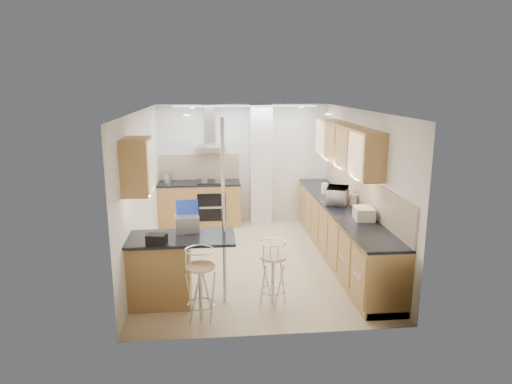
{
  "coord_description": "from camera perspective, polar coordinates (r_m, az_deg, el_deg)",
  "views": [
    {
      "loc": [
        -0.66,
        -7.25,
        2.91
      ],
      "look_at": [
        0.06,
        0.2,
        1.13
      ],
      "focal_mm": 32.0,
      "sensor_mm": 36.0,
      "label": 1
    }
  ],
  "objects": [
    {
      "name": "back_counter",
      "position": [
        9.67,
        -7.05,
        -1.43
      ],
      "size": [
        1.7,
        0.63,
        0.92
      ],
      "color": "#A47241",
      "rests_on": "ground"
    },
    {
      "name": "room_shell",
      "position": [
        7.81,
        1.83,
        3.26
      ],
      "size": [
        3.64,
        4.84,
        2.51
      ],
      "color": "white",
      "rests_on": "ground"
    },
    {
      "name": "laptop",
      "position": [
        6.3,
        -8.6,
        -3.96
      ],
      "size": [
        0.34,
        0.27,
        0.22
      ],
      "primitive_type": "cube",
      "rotation": [
        0.0,
        0.0,
        0.11
      ],
      "color": "#979A9F",
      "rests_on": "peninsula"
    },
    {
      "name": "right_counter",
      "position": [
        7.95,
        10.58,
        -4.82
      ],
      "size": [
        0.63,
        4.4,
        0.92
      ],
      "color": "#A47241",
      "rests_on": "ground"
    },
    {
      "name": "jar_a",
      "position": [
        8.59,
        8.57,
        0.46
      ],
      "size": [
        0.13,
        0.13,
        0.19
      ],
      "primitive_type": "cylinder",
      "rotation": [
        0.0,
        0.0,
        0.1
      ],
      "color": "white",
      "rests_on": "right_counter"
    },
    {
      "name": "bag",
      "position": [
        5.9,
        -12.32,
        -5.79
      ],
      "size": [
        0.27,
        0.21,
        0.13
      ],
      "primitive_type": "cube",
      "rotation": [
        0.0,
        0.0,
        -0.17
      ],
      "color": "black",
      "rests_on": "peninsula"
    },
    {
      "name": "microwave",
      "position": [
        7.88,
        10.15,
        -0.43
      ],
      "size": [
        0.51,
        0.6,
        0.28
      ],
      "primitive_type": "imported",
      "rotation": [
        0.0,
        0.0,
        1.21
      ],
      "color": "silver",
      "rests_on": "right_counter"
    },
    {
      "name": "peninsula",
      "position": [
        6.3,
        -9.43,
        -9.55
      ],
      "size": [
        1.47,
        0.72,
        0.94
      ],
      "color": "#A47241",
      "rests_on": "ground"
    },
    {
      "name": "bar_stool_near",
      "position": [
        5.82,
        -6.96,
        -11.44
      ],
      "size": [
        0.49,
        0.49,
        0.96
      ],
      "primitive_type": null,
      "rotation": [
        0.0,
        0.0,
        0.31
      ],
      "color": "tan",
      "rests_on": "ground"
    },
    {
      "name": "jar_c",
      "position": [
        7.86,
        12.08,
        -0.93
      ],
      "size": [
        0.15,
        0.15,
        0.18
      ],
      "primitive_type": "cylinder",
      "rotation": [
        0.0,
        0.0,
        -0.07
      ],
      "color": "#B0A88D",
      "rests_on": "right_counter"
    },
    {
      "name": "bar_stool_end",
      "position": [
        6.18,
        2.13,
        -10.09
      ],
      "size": [
        0.47,
        0.47,
        0.9
      ],
      "primitive_type": null,
      "rotation": [
        0.0,
        0.0,
        1.21
      ],
      "color": "tan",
      "rests_on": "ground"
    },
    {
      "name": "jar_d",
      "position": [
        7.3,
        12.73,
        -2.29
      ],
      "size": [
        0.11,
        0.11,
        0.13
      ],
      "primitive_type": "cylinder",
      "rotation": [
        0.0,
        0.0,
        -0.1
      ],
      "color": "silver",
      "rests_on": "right_counter"
    },
    {
      "name": "ground",
      "position": [
        7.84,
        -0.28,
        -8.44
      ],
      "size": [
        4.8,
        4.8,
        0.0
      ],
      "primitive_type": "plane",
      "color": "tan",
      "rests_on": "ground"
    },
    {
      "name": "jar_b",
      "position": [
        8.44,
        10.51,
        -0.03
      ],
      "size": [
        0.14,
        0.14,
        0.14
      ],
      "primitive_type": "cylinder",
      "rotation": [
        0.0,
        0.0,
        -0.37
      ],
      "color": "white",
      "rests_on": "right_counter"
    },
    {
      "name": "bread_bin",
      "position": [
        7.04,
        13.34,
        -2.64
      ],
      "size": [
        0.31,
        0.38,
        0.18
      ],
      "primitive_type": "cube",
      "rotation": [
        0.0,
        0.0,
        -0.1
      ],
      "color": "white",
      "rests_on": "right_counter"
    },
    {
      "name": "kettle",
      "position": [
        9.57,
        -10.99,
        1.72
      ],
      "size": [
        0.16,
        0.16,
        0.2
      ],
      "primitive_type": "cylinder",
      "color": "#B5B8BA",
      "rests_on": "back_counter"
    }
  ]
}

